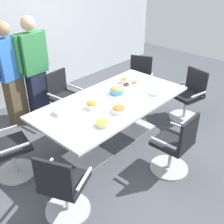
% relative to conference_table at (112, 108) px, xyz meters
% --- Properties ---
extents(ground_plane, '(10.00, 10.00, 0.01)m').
position_rel_conference_table_xyz_m(ground_plane, '(0.00, 0.00, -0.63)').
color(ground_plane, '#4C4F56').
extents(back_wall, '(8.00, 0.10, 2.80)m').
position_rel_conference_table_xyz_m(back_wall, '(0.00, 2.40, 0.77)').
color(back_wall, silver).
rests_on(back_wall, ground).
extents(conference_table, '(2.40, 1.20, 0.75)m').
position_rel_conference_table_xyz_m(conference_table, '(0.00, 0.00, 0.00)').
color(conference_table, white).
rests_on(conference_table, ground).
extents(office_chair_0, '(0.71, 0.71, 0.91)m').
position_rel_conference_table_xyz_m(office_chair_0, '(-1.44, -0.58, -0.22)').
color(office_chair_0, silver).
rests_on(office_chair_0, ground).
extents(office_chair_1, '(0.55, 0.55, 0.91)m').
position_rel_conference_table_xyz_m(office_chair_1, '(0.07, -1.10, -0.22)').
color(office_chair_1, silver).
rests_on(office_chair_1, ground).
extents(office_chair_2, '(0.64, 0.64, 0.91)m').
position_rel_conference_table_xyz_m(office_chair_2, '(1.51, -0.50, -0.22)').
color(office_chair_2, silver).
rests_on(office_chair_2, ground).
extents(office_chair_3, '(0.72, 0.72, 0.91)m').
position_rel_conference_table_xyz_m(office_chair_3, '(1.44, 0.58, -0.22)').
color(office_chair_3, silver).
rests_on(office_chair_3, ground).
extents(office_chair_4, '(0.59, 0.59, 0.91)m').
position_rel_conference_table_xyz_m(office_chair_4, '(-0.07, 1.10, -0.22)').
color(office_chair_4, silver).
rests_on(office_chair_4, ground).
extents(office_chair_5, '(0.65, 0.65, 0.91)m').
position_rel_conference_table_xyz_m(office_chair_5, '(-1.51, 0.50, -0.22)').
color(office_chair_5, silver).
rests_on(office_chair_5, ground).
extents(person_standing_1, '(0.61, 0.30, 1.78)m').
position_rel_conference_table_xyz_m(person_standing_1, '(-0.68, 1.67, 0.31)').
color(person_standing_1, brown).
rests_on(person_standing_1, ground).
extents(person_standing_2, '(0.61, 0.24, 1.82)m').
position_rel_conference_table_xyz_m(person_standing_2, '(-0.30, 1.56, 0.33)').
color(person_standing_2, '#232842').
rests_on(person_standing_2, ground).
extents(snack_bowl_pretzels, '(0.21, 0.21, 0.10)m').
position_rel_conference_table_xyz_m(snack_bowl_pretzels, '(-0.20, -0.31, 0.17)').
color(snack_bowl_pretzels, white).
rests_on(snack_bowl_pretzels, conference_table).
extents(snack_bowl_cookies, '(0.23, 0.23, 0.12)m').
position_rel_conference_table_xyz_m(snack_bowl_cookies, '(0.23, 0.11, 0.18)').
color(snack_bowl_cookies, '#4C9EC6').
rests_on(snack_bowl_cookies, conference_table).
extents(snack_bowl_chips_yellow, '(0.19, 0.19, 0.09)m').
position_rel_conference_table_xyz_m(snack_bowl_chips_yellow, '(-0.59, -0.38, 0.17)').
color(snack_bowl_chips_yellow, beige).
rests_on(snack_bowl_chips_yellow, conference_table).
extents(snack_bowl_chips_orange, '(0.18, 0.18, 0.11)m').
position_rel_conference_table_xyz_m(snack_bowl_chips_orange, '(-0.37, 0.05, 0.18)').
color(snack_bowl_chips_orange, white).
rests_on(snack_bowl_chips_orange, conference_table).
extents(donut_platter, '(0.35, 0.34, 0.04)m').
position_rel_conference_table_xyz_m(donut_platter, '(0.67, 0.25, 0.14)').
color(donut_platter, white).
rests_on(donut_platter, conference_table).
extents(plate_stack, '(0.19, 0.19, 0.05)m').
position_rel_conference_table_xyz_m(plate_stack, '(0.61, -0.36, 0.15)').
color(plate_stack, white).
rests_on(plate_stack, conference_table).
extents(napkin_pile, '(0.15, 0.15, 0.07)m').
position_rel_conference_table_xyz_m(napkin_pile, '(-0.79, 0.27, 0.16)').
color(napkin_pile, white).
rests_on(napkin_pile, conference_table).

